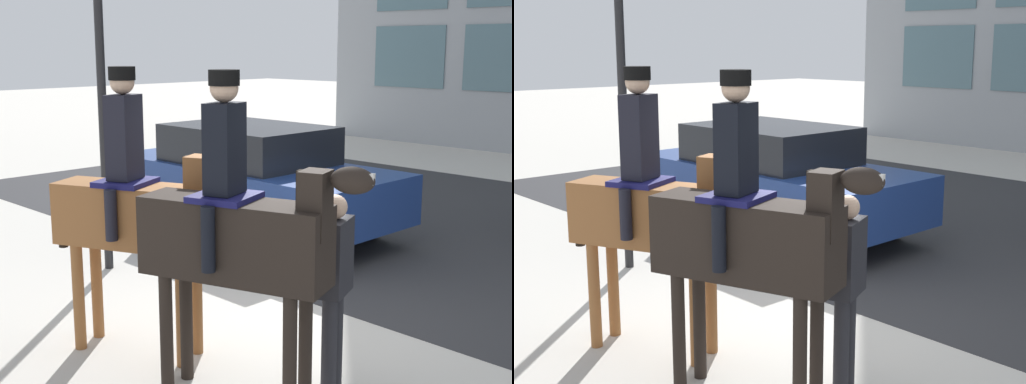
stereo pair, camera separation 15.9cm
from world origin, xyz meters
The scene contains 6 objects.
ground_plane centered at (0.00, 0.00, 0.00)m, with size 80.00×80.00×0.00m, color beige.
mounted_horse_lead centered at (-0.72, -1.61, 1.39)m, with size 1.81×1.06×2.67m.
mounted_horse_companion centered at (0.63, -1.61, 1.41)m, with size 1.91×0.92×2.68m.
pedestrian_bystander centered at (1.03, -0.94, 0.99)m, with size 0.78×0.67×1.68m.
street_car_near_lane centered at (-3.19, 2.27, 0.86)m, with size 4.75×2.07×1.65m.
traffic_light centered at (-3.14, -0.41, 2.95)m, with size 0.24×0.29×4.44m.
Camera 2 is at (4.68, -5.17, 2.85)m, focal length 50.00 mm.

